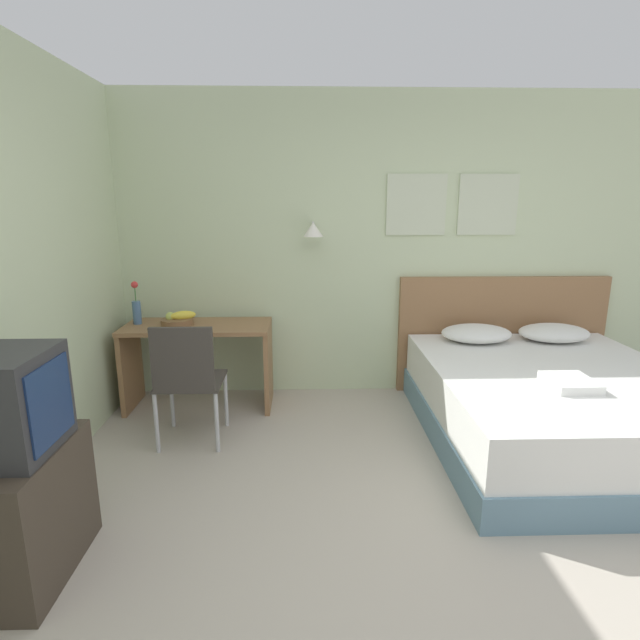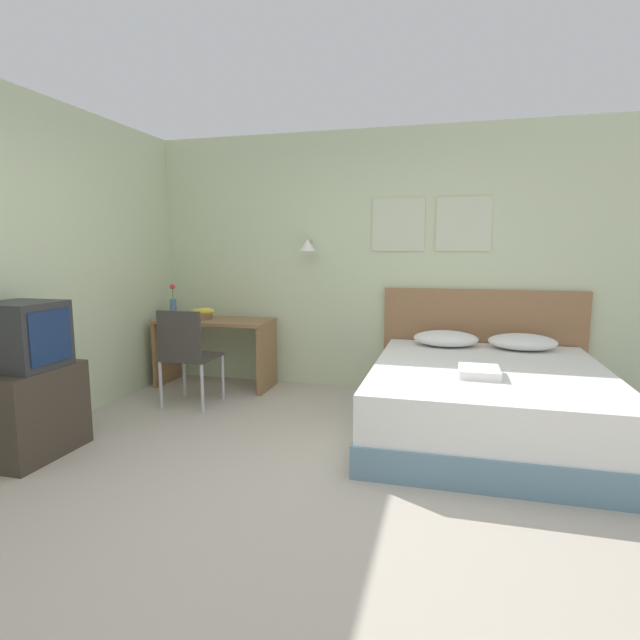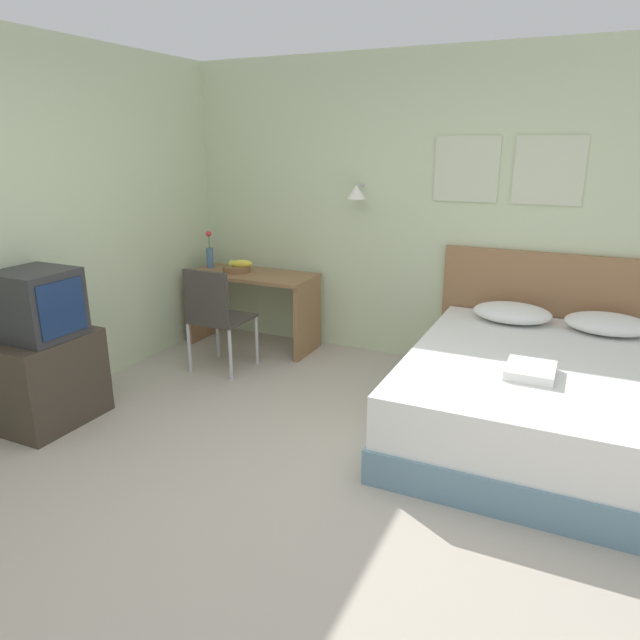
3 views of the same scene
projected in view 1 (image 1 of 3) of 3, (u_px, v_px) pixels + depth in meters
The scene contains 12 objects.
ground_plane at pixel (442, 588), 2.30m from camera, with size 24.00×24.00×0.00m, color #B2A899.
wall_back at pixel (375, 247), 4.44m from camera, with size 5.28×0.31×2.65m.
bed at pixel (555, 407), 3.62m from camera, with size 1.79×2.09×0.55m.
headboard at pixel (501, 334), 4.61m from camera, with size 1.91×0.06×1.07m.
pillow_left at pixel (476, 333), 4.29m from camera, with size 0.60×0.43×0.14m.
pillow_right at pixel (554, 333), 4.31m from camera, with size 0.60×0.43×0.14m.
folded_towel_near_foot at pixel (570, 383), 3.24m from camera, with size 0.28×0.32×0.06m.
desk at pixel (199, 349), 4.23m from camera, with size 1.21×0.55×0.72m.
desk_chair at pixel (187, 375), 3.51m from camera, with size 0.46×0.46×0.91m.
fruit_bowl at pixel (178, 320), 4.15m from camera, with size 0.29×0.26×0.12m.
flower_vase at pixel (136, 308), 4.17m from camera, with size 0.07×0.07×0.36m.
tv_stand at pixel (15, 514), 2.32m from camera, with size 0.48×0.68×0.64m.
Camera 1 is at (-0.62, -1.92, 1.74)m, focal length 28.00 mm.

